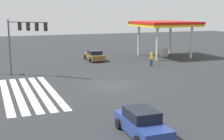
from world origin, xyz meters
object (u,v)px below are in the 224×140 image
Objects in this scene: car_2 at (142,123)px; pedestrian at (151,58)px; car_0 at (94,56)px; traffic_signal_mast at (23,34)px.

pedestrian reaches higher than car_2.
car_0 is 8.96m from pedestrian.
traffic_signal_mast is 1.36× the size of car_2.
car_0 is at bearing -96.33° from pedestrian.
pedestrian is (-0.88, 15.87, -3.57)m from traffic_signal_mast.
pedestrian is at bearing -140.70° from car_0.
car_2 reaches higher than car_0.
traffic_signal_mast reaches higher than car_2.
car_2 is 23.23m from pedestrian.
car_2 is at bearing 169.67° from car_0.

